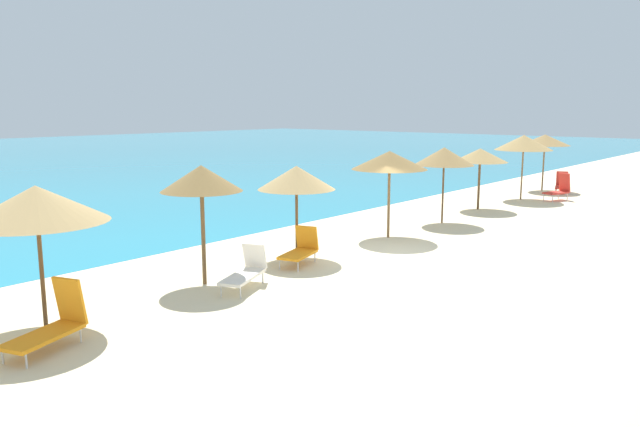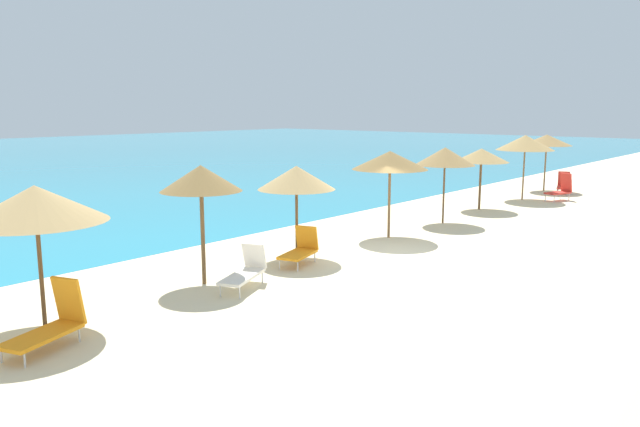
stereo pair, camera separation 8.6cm
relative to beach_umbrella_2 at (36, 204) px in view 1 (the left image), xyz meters
name	(u,v)px [view 1 (the left image)]	position (x,y,z in m)	size (l,w,h in m)	color
ground_plane	(396,256)	(9.46, -1.86, -2.48)	(160.00, 160.00, 0.00)	beige
beach_umbrella_2	(36,204)	(0.00, 0.00, 0.00)	(2.64, 2.64, 2.83)	brown
beach_umbrella_3	(201,179)	(4.02, 0.14, 0.11)	(1.96, 1.96, 2.92)	brown
beach_umbrella_4	(296,178)	(7.39, 0.16, -0.16)	(2.19, 2.19, 2.66)	brown
beach_umbrella_5	(390,160)	(11.49, -0.22, 0.09)	(2.49, 2.49, 2.88)	brown
beach_umbrella_6	(444,156)	(14.96, -0.31, 0.02)	(2.21, 2.21, 2.83)	brown
beach_umbrella_7	(480,155)	(18.75, 0.08, -0.19)	(2.29, 2.29, 2.58)	brown
beach_umbrella_8	(524,143)	(22.69, -0.18, 0.19)	(2.65, 2.65, 3.02)	brown
beach_umbrella_9	(545,140)	(26.53, 0.24, 0.15)	(2.52, 2.52, 2.91)	brown
lounge_chair_0	(561,184)	(26.09, -0.89, -2.03)	(1.46, 0.94, 1.08)	red
lounge_chair_1	(246,271)	(4.46, -0.87, -2.07)	(1.73, 1.16, 1.00)	white
lounge_chair_2	(301,249)	(6.96, -0.38, -2.05)	(1.47, 0.99, 1.01)	orange
lounge_chair_3	(52,324)	(-0.33, -0.98, -2.03)	(1.64, 1.07, 1.19)	orange
lounge_chair_4	(559,189)	(23.57, -1.64, -1.95)	(1.42, 0.94, 1.26)	red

